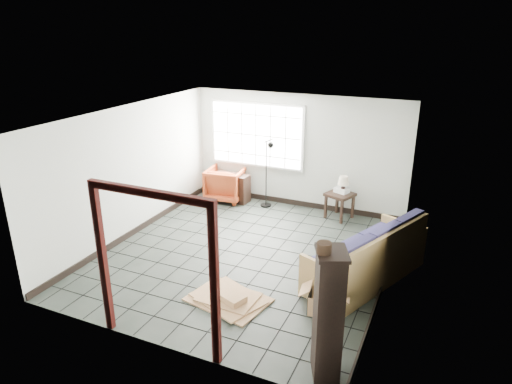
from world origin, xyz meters
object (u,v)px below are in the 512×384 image
at_px(futon_sofa, 370,260).
at_px(armchair, 226,182).
at_px(side_table, 340,198).
at_px(tall_shelf, 328,314).

xyz_separation_m(futon_sofa, armchair, (-3.89, 2.36, 0.06)).
distance_m(futon_sofa, armchair, 4.55).
distance_m(armchair, side_table, 2.79).
bearing_deg(armchair, tall_shelf, 121.87).
relative_size(side_table, tall_shelf, 0.41).
bearing_deg(side_table, armchair, -180.00).
bearing_deg(futon_sofa, tall_shelf, -68.74).
relative_size(armchair, tall_shelf, 0.52).
bearing_deg(side_table, tall_shelf, -77.68).
height_order(armchair, tall_shelf, tall_shelf).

